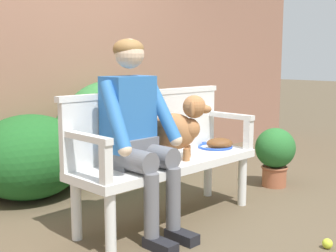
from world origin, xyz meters
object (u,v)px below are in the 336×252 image
person_seated (136,128)px  tennis_ball (327,244)px  tennis_racket (213,146)px  dog_on_bench (179,127)px  potted_plant (275,153)px  baseball_glove (220,143)px  garden_bench (168,168)px

person_seated → tennis_ball: 1.45m
tennis_ball → tennis_racket: bearing=78.4°
dog_on_bench → potted_plant: dog_on_bench is taller
person_seated → baseball_glove: bearing=-0.9°
garden_bench → tennis_racket: size_ratio=2.63×
tennis_ball → potted_plant: bearing=45.2°
dog_on_bench → tennis_racket: bearing=10.2°
tennis_racket → potted_plant: 0.79m
person_seated → dog_on_bench: size_ratio=2.82×
person_seated → baseball_glove: person_seated is taller
tennis_racket → baseball_glove: (-0.02, -0.08, 0.04)m
person_seated → tennis_ball: (0.68, -1.07, -0.71)m
tennis_racket → dog_on_bench: bearing=-169.8°
dog_on_bench → tennis_racket: size_ratio=0.82×
garden_bench → dog_on_bench: bearing=-28.0°
dog_on_bench → baseball_glove: 0.54m
tennis_ball → garden_bench: bearing=108.4°
person_seated → garden_bench: bearing=2.1°
garden_bench → potted_plant: 1.36m
person_seated → potted_plant: bearing=-2.2°
baseball_glove → potted_plant: bearing=32.2°
garden_bench → potted_plant: potted_plant is taller
baseball_glove → tennis_ball: (-0.22, -1.06, -0.48)m
garden_bench → dog_on_bench: (0.07, -0.04, 0.30)m
garden_bench → person_seated: 0.46m
person_seated → tennis_ball: size_ratio=20.28×
garden_bench → tennis_ball: size_ratio=23.21×
tennis_racket → potted_plant: potted_plant is taller
dog_on_bench → tennis_ball: (0.29, -1.04, -0.67)m
tennis_racket → potted_plant: (0.77, -0.13, -0.15)m
baseball_glove → potted_plant: (0.78, -0.05, -0.19)m
dog_on_bench → garden_bench: bearing=152.0°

